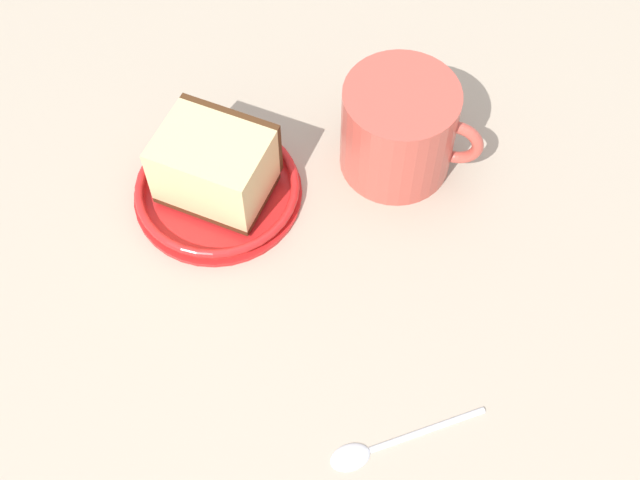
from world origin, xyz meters
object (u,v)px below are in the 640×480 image
at_px(cake_slice, 215,165).
at_px(tea_mug, 400,128).
at_px(teaspoon, 376,447).
at_px(small_plate, 218,190).

relative_size(cake_slice, tea_mug, 0.92).
height_order(cake_slice, tea_mug, tea_mug).
bearing_deg(cake_slice, teaspoon, -61.64).
distance_m(cake_slice, teaspoon, 0.26).
height_order(cake_slice, teaspoon, cake_slice).
relative_size(small_plate, cake_slice, 1.31).
height_order(small_plate, teaspoon, small_plate).
bearing_deg(teaspoon, small_plate, 118.85).
xyz_separation_m(tea_mug, teaspoon, (-0.03, -0.26, -0.04)).
bearing_deg(tea_mug, small_plate, -167.74).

